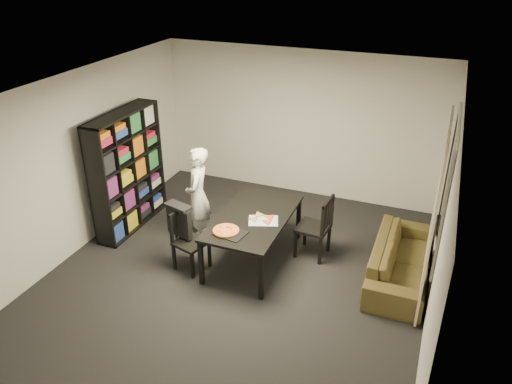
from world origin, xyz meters
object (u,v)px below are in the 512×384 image
at_px(chair_right, 319,224).
at_px(person, 198,196).
at_px(sofa, 401,260).
at_px(chair_left, 186,236).
at_px(baking_tray, 231,233).
at_px(dining_table, 253,220).
at_px(bookshelf, 128,171).
at_px(pepperoni_pizza, 226,230).

relative_size(chair_right, person, 0.63).
bearing_deg(chair_right, person, -77.64).
xyz_separation_m(person, sofa, (3.01, 0.13, -0.48)).
bearing_deg(person, chair_left, -4.14).
distance_m(chair_right, baking_tray, 1.37).
relative_size(dining_table, chair_right, 1.79).
height_order(chair_left, baking_tray, chair_left).
relative_size(bookshelf, person, 1.25).
distance_m(dining_table, person, 1.00).
distance_m(person, baking_tray, 1.13).
xyz_separation_m(person, pepperoni_pizza, (0.79, -0.73, -0.02)).
bearing_deg(bookshelf, chair_right, 3.89).
relative_size(bookshelf, dining_table, 1.11).
bearing_deg(baking_tray, dining_table, 78.08).
height_order(person, sofa, person).
xyz_separation_m(dining_table, chair_left, (-0.81, -0.50, -0.15)).
relative_size(baking_tray, sofa, 0.21).
distance_m(dining_table, sofa, 2.10).
relative_size(bookshelf, chair_right, 1.99).
distance_m(chair_left, sofa, 2.98).
xyz_separation_m(chair_left, pepperoni_pizza, (0.63, -0.03, 0.24)).
relative_size(pepperoni_pizza, sofa, 0.19).
relative_size(bookshelf, pepperoni_pizza, 5.43).
height_order(dining_table, chair_right, chair_right).
xyz_separation_m(chair_left, sofa, (2.85, 0.83, -0.23)).
bearing_deg(dining_table, pepperoni_pizza, -109.07).
xyz_separation_m(chair_left, person, (-0.17, 0.70, 0.26)).
distance_m(bookshelf, chair_left, 1.63).
height_order(dining_table, baking_tray, baking_tray).
height_order(dining_table, sofa, dining_table).
relative_size(dining_table, chair_left, 1.94).
bearing_deg(dining_table, person, 168.35).
bearing_deg(chair_left, sofa, -58.09).
height_order(dining_table, chair_left, chair_left).
bearing_deg(chair_left, baking_tray, -77.07).
height_order(bookshelf, baking_tray, bookshelf).
bearing_deg(chair_left, pepperoni_pizza, -76.72).
relative_size(chair_left, pepperoni_pizza, 2.52).
relative_size(bookshelf, sofa, 1.00).
bearing_deg(sofa, baking_tray, 111.91).
xyz_separation_m(bookshelf, dining_table, (2.21, -0.22, -0.30)).
bearing_deg(sofa, dining_table, 99.28).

